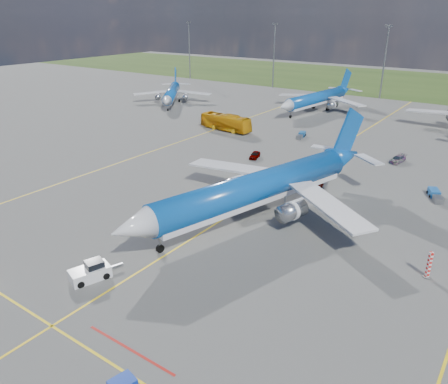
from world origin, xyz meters
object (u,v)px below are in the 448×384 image
Objects in this scene: pushback_tug at (91,272)px; service_car_b at (309,181)px; bg_jet_nw at (172,103)px; bg_jet_nnw at (316,111)px; baggage_tug_w at (435,195)px; main_airliner at (255,216)px; service_car_a at (255,155)px; baggage_tug_c at (301,135)px; service_car_c at (398,159)px; apron_bus at (226,122)px; warning_post at (429,265)px.

pushback_tug is 39.06m from service_car_b.
bg_jet_nw is 0.89× the size of bg_jet_nnw.
main_airliner is at bearing -156.62° from baggage_tug_w.
baggage_tug_c is at bearing 72.72° from service_car_a.
bg_jet_nw is at bearing 145.58° from pushback_tug.
service_car_c is (23.38, 13.29, -0.00)m from service_car_a.
service_car_c is (73.01, -18.76, 0.63)m from bg_jet_nw.
main_airliner is at bearing -94.51° from service_car_c.
apron_bus reaches higher than service_car_c.
service_car_c is at bearing -26.91° from baggage_tug_c.
service_car_a is at bearing 79.26° from service_car_b.
warning_post is at bearing -49.24° from service_car_a.
baggage_tug_c is (-22.76, 5.84, -0.16)m from service_car_c.
pushback_tug is (-6.31, -23.19, 0.79)m from main_airliner.
service_car_b is (-21.82, 17.47, -0.81)m from warning_post.
service_car_b reaches higher than service_car_c.
service_car_b is (31.81, -21.59, -1.20)m from apron_bus.
baggage_tug_w is (9.40, -14.30, -0.13)m from service_car_c.
baggage_tug_c is at bearing -50.04° from bg_jet_nw.
service_car_b is 1.01× the size of baggage_tug_w.
baggage_tug_c is at bearing 123.38° from baggage_tug_w.
apron_bus is 3.63× the size of service_car_a.
bg_jet_nnw is (41.08, 15.53, 0.00)m from bg_jet_nw.
apron_bus is 2.77× the size of baggage_tug_w.
baggage_tug_w is at bearing 79.42° from pushback_tug.
warning_post is 35.91m from pushback_tug.
apron_bus is 18.33m from baggage_tug_c.
pushback_tug is 64.74m from apron_bus.
service_car_c is (-13.18, 37.80, -0.87)m from warning_post.
bg_jet_nnw is 10.30× the size of service_car_a.
pushback_tug is at bearing -144.38° from baggage_tug_w.
pushback_tug is (-29.21, -20.88, -0.71)m from warning_post.
baggage_tug_w is 37.94m from baggage_tug_c.
service_car_c is 23.49m from baggage_tug_c.
bg_jet_nw is 6.94× the size of service_car_b.
service_car_b is (1.08, 15.16, 0.69)m from main_airliner.
service_car_c is (40.45, -1.27, -1.26)m from apron_bus.
pushback_tug is 51.15m from baggage_tug_w.
apron_bus is (-24.42, 59.95, 1.10)m from pushback_tug.
bg_jet_nnw reaches higher than warning_post.
pushback_tug is 1.19× the size of service_car_b.
bg_jet_nnw reaches higher than apron_bus.
apron_bus is at bearing -170.99° from service_car_c.
pushback_tug is (15.90, -92.97, 0.79)m from bg_jet_nnw.
apron_bus is 22.47m from service_car_a.
pushback_tug is at bearing -152.20° from apron_bus.
apron_bus is 40.49m from service_car_c.
bg_jet_nw is 83.36m from main_airliner.
main_airliner is (22.21, -69.78, 0.00)m from bg_jet_nnw.
warning_post is 23.06m from main_airliner.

